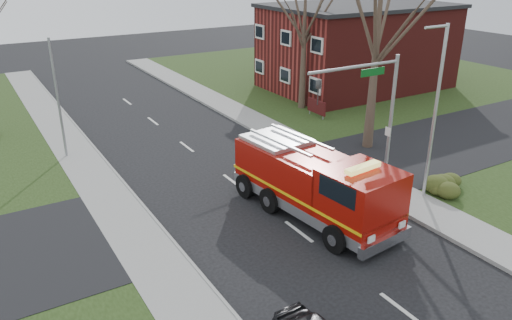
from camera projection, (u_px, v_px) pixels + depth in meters
ground at (299, 232)px, 21.65m from camera, size 120.00×120.00×0.00m
sidewalk_right at (401, 197)px, 24.58m from camera, size 2.40×80.00×0.15m
sidewalk_left at (164, 274)px, 18.67m from camera, size 2.40×80.00×0.15m
brick_building at (357, 47)px, 43.55m from camera, size 15.40×10.40×7.25m
health_center_sign at (317, 107)px, 36.21m from camera, size 0.12×2.00×1.40m
hedge_corner at (457, 183)px, 24.93m from camera, size 2.80×2.00×0.90m
bare_tree_near at (378, 26)px, 28.09m from camera, size 6.00×6.00×12.00m
bare_tree_far at (305, 23)px, 36.28m from camera, size 5.25×5.25×10.50m
traffic_signal_mast at (373, 102)px, 23.52m from camera, size 5.29×0.18×6.80m
streetlight_pole at (435, 109)px, 22.92m from camera, size 1.48×0.16×8.40m
utility_pole_far at (58, 100)px, 28.15m from camera, size 0.14×0.14×7.00m
fire_engine at (315, 185)px, 22.44m from camera, size 3.93×8.69×3.40m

